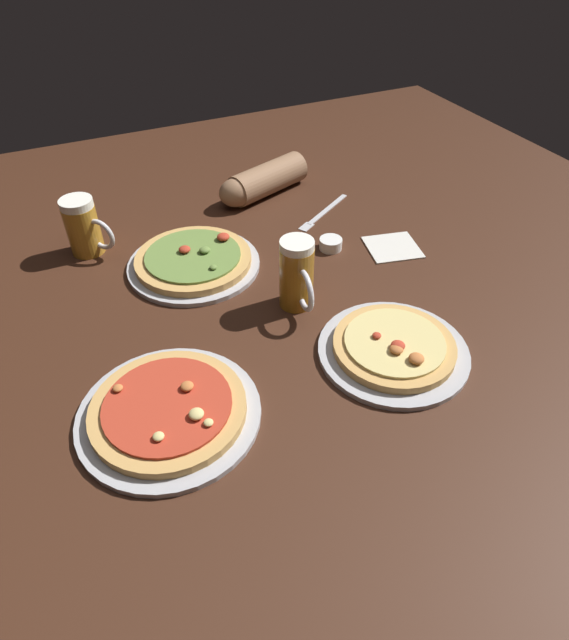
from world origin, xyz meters
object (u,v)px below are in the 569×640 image
(ramekin_sauce, at_px, (331,244))
(diner_arm, at_px, (260,182))
(beer_mug_amber, at_px, (297,275))
(pizza_plate_near, at_px, (169,411))
(fork_left, at_px, (323,212))
(pizza_plate_far, at_px, (194,261))
(beer_mug_dark, at_px, (84,227))
(napkin_folded, at_px, (393,247))
(pizza_plate_side, at_px, (394,348))

(ramekin_sauce, xyz_separation_m, diner_arm, (-0.05, 0.33, 0.03))
(beer_mug_amber, height_order, ramekin_sauce, beer_mug_amber)
(pizza_plate_near, height_order, fork_left, pizza_plate_near)
(beer_mug_amber, xyz_separation_m, fork_left, (0.25, 0.33, -0.08))
(pizza_plate_far, xyz_separation_m, ramekin_sauce, (0.34, -0.07, -0.00))
(beer_mug_dark, height_order, fork_left, beer_mug_dark)
(pizza_plate_near, distance_m, diner_arm, 0.84)
(pizza_plate_near, relative_size, pizza_plate_far, 1.02)
(beer_mug_dark, height_order, napkin_folded, beer_mug_dark)
(pizza_plate_side, xyz_separation_m, ramekin_sauce, (0.07, 0.39, -0.00))
(beer_mug_dark, bearing_deg, beer_mug_amber, -47.20)
(beer_mug_dark, bearing_deg, pizza_plate_side, -52.41)
(napkin_folded, height_order, fork_left, napkin_folded)
(pizza_plate_far, relative_size, ramekin_sauce, 5.53)
(beer_mug_dark, bearing_deg, fork_left, -7.11)
(beer_mug_dark, bearing_deg, napkin_folded, -23.69)
(pizza_plate_near, xyz_separation_m, ramekin_sauce, (0.52, 0.36, -0.00))
(pizza_plate_far, distance_m, beer_mug_amber, 0.30)
(pizza_plate_side, relative_size, diner_arm, 1.03)
(pizza_plate_far, relative_size, napkin_folded, 2.50)
(diner_arm, bearing_deg, fork_left, -54.62)
(pizza_plate_far, height_order, fork_left, pizza_plate_far)
(beer_mug_amber, distance_m, napkin_folded, 0.35)
(beer_mug_amber, bearing_deg, ramekin_sauce, 43.46)
(ramekin_sauce, bearing_deg, beer_mug_dark, 156.42)
(pizza_plate_near, bearing_deg, diner_arm, 55.78)
(beer_mug_dark, xyz_separation_m, beer_mug_amber, (0.38, -0.41, 0.01))
(pizza_plate_side, distance_m, beer_mug_dark, 0.80)
(pizza_plate_far, bearing_deg, napkin_folded, -15.55)
(fork_left, bearing_deg, pizza_plate_far, -166.78)
(pizza_plate_far, bearing_deg, pizza_plate_side, -59.66)
(pizza_plate_near, distance_m, napkin_folded, 0.73)
(beer_mug_amber, xyz_separation_m, napkin_folded, (0.32, 0.10, -0.08))
(pizza_plate_near, xyz_separation_m, pizza_plate_far, (0.18, 0.43, 0.00))
(fork_left, bearing_deg, pizza_plate_side, -103.87)
(beer_mug_dark, relative_size, beer_mug_amber, 0.89)
(beer_mug_dark, relative_size, napkin_folded, 1.13)
(napkin_folded, bearing_deg, diner_arm, 116.31)
(pizza_plate_side, bearing_deg, fork_left, 76.13)
(fork_left, distance_m, diner_arm, 0.21)
(napkin_folded, bearing_deg, ramekin_sauce, 155.91)
(pizza_plate_near, bearing_deg, napkin_folded, 23.71)
(pizza_plate_near, xyz_separation_m, napkin_folded, (0.67, 0.29, -0.01))
(pizza_plate_far, relative_size, pizza_plate_side, 1.06)
(beer_mug_amber, distance_m, ramekin_sauce, 0.25)
(pizza_plate_near, distance_m, beer_mug_amber, 0.40)
(pizza_plate_near, distance_m, fork_left, 0.79)
(ramekin_sauce, distance_m, napkin_folded, 0.16)
(beer_mug_amber, bearing_deg, pizza_plate_near, -151.14)
(pizza_plate_far, xyz_separation_m, pizza_plate_side, (0.27, -0.46, -0.00))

